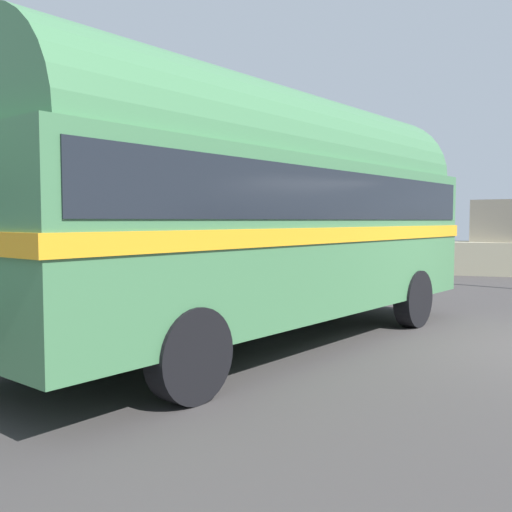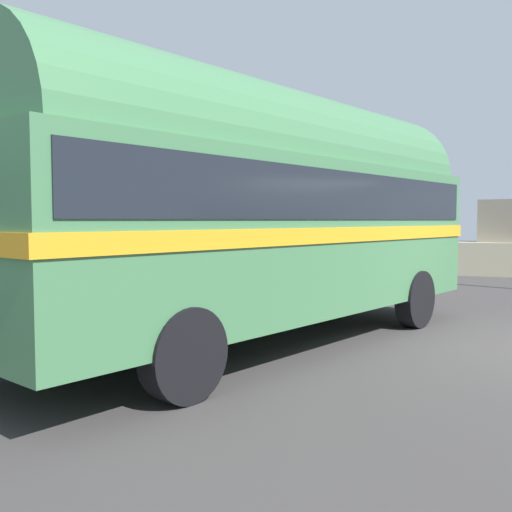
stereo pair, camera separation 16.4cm
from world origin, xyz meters
The scene contains 1 object.
vintage_coach centered at (-4.25, -0.83, 2.05)m, with size 5.26×8.88×3.70m.
Camera 2 is at (-1.57, -8.61, 1.82)m, focal length 39.92 mm.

